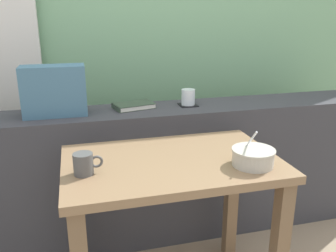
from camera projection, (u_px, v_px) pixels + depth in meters
name	position (u px, v px, depth m)	size (l,w,h in m)	color
dark_console_ledge	(158.00, 173.00, 2.13)	(2.80, 0.33, 0.80)	#38383D
breakfast_table	(172.00, 190.00, 1.55)	(0.91, 0.58, 0.72)	brown
coaster_square	(188.00, 105.00, 2.07)	(0.10, 0.10, 0.01)	black
juice_glass	(188.00, 97.00, 2.05)	(0.08, 0.08, 0.09)	white
closed_book	(133.00, 106.00, 2.00)	(0.24, 0.18, 0.03)	#334233
throw_pillow	(54.00, 91.00, 1.83)	(0.32, 0.14, 0.26)	#426B84
soup_bowl	(253.00, 157.00, 1.44)	(0.17, 0.17, 0.16)	#BCB7A8
ceramic_mug	(84.00, 164.00, 1.36)	(0.11, 0.08, 0.08)	#4C4C4C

